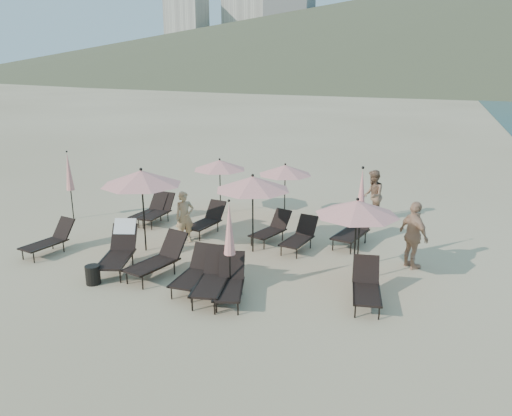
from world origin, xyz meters
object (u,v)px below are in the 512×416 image
(umbrella_open_0, at_px, (141,178))
(beachgoer_b, at_px, (373,196))
(lounger_0, at_px, (50,239))
(umbrella_closed_2, at_px, (69,172))
(lounger_3, at_px, (195,271))
(lounger_6, at_px, (150,210))
(lounger_8, at_px, (207,220))
(umbrella_open_2, at_px, (357,208))
(side_table_0, at_px, (93,275))
(beachgoer_a, at_px, (185,217))
(side_table_1, at_px, (215,272))
(lounger_2, at_px, (159,258))
(umbrella_closed_1, at_px, (361,198))
(lounger_1, at_px, (119,248))
(lounger_5, at_px, (367,286))
(umbrella_closed_0, at_px, (229,229))
(umbrella_open_4, at_px, (285,170))
(lounger_11, at_px, (354,229))
(lounger_4, at_px, (230,282))
(lounger_12, at_px, (213,277))
(umbrella_open_1, at_px, (253,183))
(lounger_7, at_px, (157,210))
(lounger_10, at_px, (300,236))
(umbrella_open_3, at_px, (220,165))
(beachgoer_c, at_px, (414,235))
(lounger_9, at_px, (272,228))

(umbrella_open_0, height_order, beachgoer_b, umbrella_open_0)
(lounger_0, relative_size, umbrella_closed_2, 0.68)
(lounger_3, xyz_separation_m, lounger_6, (-3.83, 4.23, -0.01))
(umbrella_open_0, xyz_separation_m, beachgoer_b, (5.80, 5.20, -1.28))
(lounger_8, relative_size, umbrella_open_2, 0.77)
(side_table_0, relative_size, beachgoer_a, 0.30)
(side_table_1, bearing_deg, lounger_2, -172.10)
(lounger_6, height_order, umbrella_closed_1, umbrella_closed_1)
(lounger_1, bearing_deg, lounger_6, 92.29)
(lounger_5, distance_m, beachgoer_b, 6.45)
(umbrella_closed_0, height_order, umbrella_closed_2, umbrella_closed_2)
(umbrella_closed_1, distance_m, beachgoer_b, 4.43)
(lounger_0, distance_m, umbrella_open_4, 7.74)
(lounger_11, relative_size, beachgoer_b, 1.06)
(side_table_0, bearing_deg, lounger_4, 6.18)
(lounger_8, xyz_separation_m, beachgoer_b, (4.81, 3.14, 0.45))
(lounger_1, distance_m, side_table_0, 1.14)
(beachgoer_b, bearing_deg, lounger_12, -28.20)
(lounger_6, bearing_deg, umbrella_open_4, 29.66)
(umbrella_closed_1, bearing_deg, lounger_5, -76.12)
(beachgoer_b, bearing_deg, lounger_4, -25.00)
(lounger_6, relative_size, umbrella_open_1, 0.70)
(lounger_7, height_order, beachgoer_b, beachgoer_b)
(lounger_10, bearing_deg, umbrella_closed_1, -11.93)
(lounger_2, height_order, umbrella_open_3, umbrella_open_3)
(umbrella_open_0, distance_m, umbrella_closed_1, 6.06)
(lounger_10, relative_size, beachgoer_b, 0.91)
(lounger_1, bearing_deg, side_table_1, -15.35)
(umbrella_open_2, height_order, umbrella_open_4, umbrella_open_2)
(umbrella_open_2, bearing_deg, umbrella_open_0, 178.47)
(lounger_4, distance_m, umbrella_closed_0, 1.21)
(side_table_0, bearing_deg, lounger_7, 102.43)
(beachgoer_c, bearing_deg, lounger_3, 81.59)
(lounger_6, relative_size, side_table_1, 3.67)
(lounger_10, bearing_deg, lounger_12, -97.04)
(umbrella_open_1, bearing_deg, side_table_0, -130.71)
(lounger_3, relative_size, lounger_4, 0.93)
(lounger_7, height_order, lounger_10, lounger_7)
(side_table_1, distance_m, beachgoer_b, 7.14)
(lounger_8, relative_size, side_table_0, 3.54)
(lounger_10, bearing_deg, umbrella_open_3, 154.86)
(lounger_6, distance_m, umbrella_open_0, 3.29)
(lounger_8, relative_size, umbrella_open_1, 0.73)
(lounger_3, distance_m, side_table_1, 0.65)
(lounger_4, relative_size, umbrella_closed_0, 0.75)
(lounger_2, xyz_separation_m, beachgoer_b, (4.50, 6.64, 0.41))
(lounger_9, relative_size, umbrella_open_4, 0.81)
(lounger_5, bearing_deg, lounger_1, 171.50)
(lounger_1, distance_m, umbrella_closed_1, 6.48)
(lounger_12, distance_m, beachgoer_a, 3.91)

